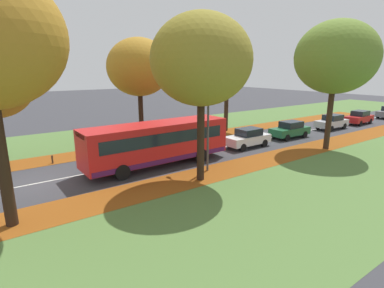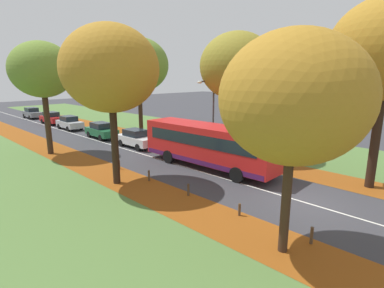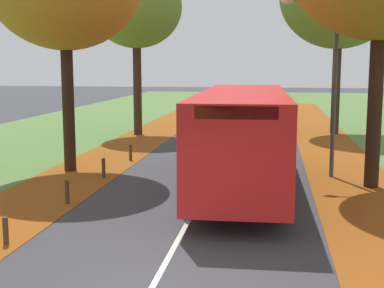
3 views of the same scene
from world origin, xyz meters
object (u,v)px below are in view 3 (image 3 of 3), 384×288
bus (243,134)px  car_grey_trailing (265,95)px  streetlamp_right (325,66)px  car_green_following (255,116)px  bollard_third (67,192)px  bollard_fourth (104,168)px  bollard_fifth (131,152)px  tree_left_mid (136,7)px  bollard_second (6,231)px  car_red_fourth_in_line (262,101)px  car_silver_third_in_line (258,106)px  car_white_lead (254,129)px

bus → car_grey_trailing: (0.10, 35.87, -0.89)m
streetlamp_right → car_green_following: streetlamp_right is taller
bus → car_green_following: bearing=90.5°
bollard_third → bus: (4.64, 2.61, 1.37)m
bollard_fourth → bollard_fifth: 3.37m
tree_left_mid → bollard_fifth: 10.21m
tree_left_mid → bollard_second: tree_left_mid is taller
streetlamp_right → car_red_fourth_in_line: 26.13m
streetlamp_right → car_silver_third_in_line: streetlamp_right is taller
tree_left_mid → bollard_third: (1.70, -14.49, -6.42)m
bollard_fifth → bollard_second: bearing=-90.0°
bus → car_silver_third_in_line: bus is taller
bollard_third → car_green_following: size_ratio=0.16×
bollard_fourth → car_red_fourth_in_line: (4.67, 27.19, 0.47)m
car_white_lead → streetlamp_right: bearing=-69.1°
bollard_fourth → streetlamp_right: streetlamp_right is taller
streetlamp_right → tree_left_mid: bearing=132.3°
bus → car_green_following: (-0.12, 14.69, -0.89)m
bollard_fifth → car_grey_trailing: bearing=81.5°
tree_left_mid → bus: 14.38m
bollard_fourth → bollard_second: bearing=-89.8°
car_silver_third_in_line → bollard_second: bearing=-99.1°
streetlamp_right → car_red_fourth_in_line: bearing=95.7°
car_white_lead → car_green_following: size_ratio=0.99×
bus → car_white_lead: bus is taller
bollard_fourth → car_grey_trailing: 35.44m
bollard_third → streetlamp_right: (7.20, 4.72, 3.40)m
bollard_second → car_grey_trailing: 42.13m
car_white_lead → car_silver_third_in_line: size_ratio=1.00×
car_silver_third_in_line → streetlamp_right: bearing=-82.2°
tree_left_mid → bollard_second: 19.07m
car_green_following → car_grey_trailing: bearing=89.4°
car_red_fourth_in_line → car_grey_trailing: size_ratio=1.01×
bus → car_grey_trailing: bus is taller
bollard_third → car_silver_third_in_line: (4.47, 24.75, 0.48)m
car_green_following → car_silver_third_in_line: (-0.05, 7.45, 0.00)m
bollard_third → car_green_following: bearing=75.4°
tree_left_mid → car_red_fourth_in_line: tree_left_mid is taller
bollard_second → bollard_fourth: size_ratio=0.88×
streetlamp_right → car_silver_third_in_line: bearing=97.8°
car_green_following → car_grey_trailing: 21.18m
car_silver_third_in_line → car_white_lead: bearing=-89.1°
tree_left_mid → car_grey_trailing: bearing=75.0°
tree_left_mid → car_silver_third_in_line: 13.36m
bollard_third → car_red_fourth_in_line: bearing=81.4°
streetlamp_right → bus: streetlamp_right is taller
tree_left_mid → car_grey_trailing: (6.44, 23.99, -5.94)m
tree_left_mid → car_green_following: size_ratio=2.11×
car_silver_third_in_line → car_red_fourth_in_line: size_ratio=0.99×
tree_left_mid → bus: tree_left_mid is taller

